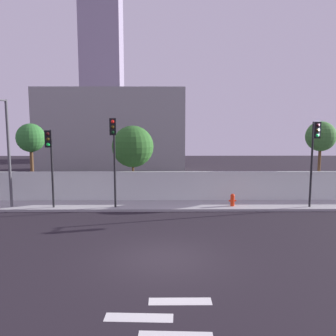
{
  "coord_description": "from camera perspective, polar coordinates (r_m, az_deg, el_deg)",
  "views": [
    {
      "loc": [
        0.08,
        -13.03,
        5.12
      ],
      "look_at": [
        0.24,
        6.5,
        2.57
      ],
      "focal_mm": 38.88,
      "sensor_mm": 36.0,
      "label": 1
    }
  ],
  "objects": [
    {
      "name": "fire_hydrant",
      "position": [
        21.68,
        10.08,
        -4.86
      ],
      "size": [
        0.44,
        0.26,
        0.73
      ],
      "color": "red",
      "rests_on": "sidewalk"
    },
    {
      "name": "street_lamp_curbside",
      "position": [
        22.4,
        -24.11,
        3.5
      ],
      "size": [
        0.62,
        1.99,
        6.14
      ],
      "color": "#4C4C51",
      "rests_on": "sidewalk"
    },
    {
      "name": "perimeter_wall",
      "position": [
        22.88,
        -0.67,
        -2.8
      ],
      "size": [
        36.0,
        0.18,
        1.8
      ],
      "primitive_type": "cube",
      "color": "silver",
      "rests_on": "sidewalk"
    },
    {
      "name": "crosswalk_marking",
      "position": [
        9.92,
        -0.95,
        -23.6
      ],
      "size": [
        2.93,
        3.01,
        0.01
      ],
      "color": "silver",
      "rests_on": "ground"
    },
    {
      "name": "traffic_light_left",
      "position": [
        20.19,
        -8.52,
        3.75
      ],
      "size": [
        0.36,
        1.45,
        5.1
      ],
      "color": "black",
      "rests_on": "sidewalk"
    },
    {
      "name": "low_building_distant",
      "position": [
        36.9,
        -8.69,
        5.76
      ],
      "size": [
        14.21,
        6.0,
        8.18
      ],
      "primitive_type": "cube",
      "color": "gray",
      "rests_on": "ground"
    },
    {
      "name": "sidewalk",
      "position": [
        21.82,
        -0.68,
        -5.92
      ],
      "size": [
        36.0,
        2.4,
        0.15
      ],
      "primitive_type": "cube",
      "color": "#A1A1A1",
      "rests_on": "ground"
    },
    {
      "name": "roadside_tree_leftmost",
      "position": [
        25.11,
        -20.73,
        4.32
      ],
      "size": [
        1.85,
        1.85,
        4.94
      ],
      "color": "brown",
      "rests_on": "ground"
    },
    {
      "name": "traffic_light_center",
      "position": [
        20.9,
        -18.03,
        2.42
      ],
      "size": [
        0.5,
        1.55,
        4.46
      ],
      "color": "black",
      "rests_on": "sidewalk"
    },
    {
      "name": "roadside_tree_midright",
      "position": [
        25.64,
        22.82,
        4.52
      ],
      "size": [
        1.94,
        1.94,
        5.08
      ],
      "color": "brown",
      "rests_on": "ground"
    },
    {
      "name": "roadside_tree_midleft",
      "position": [
        23.69,
        -5.55,
        3.36
      ],
      "size": [
        2.7,
        2.7,
        4.8
      ],
      "color": "brown",
      "rests_on": "ground"
    },
    {
      "name": "ground_plane",
      "position": [
        14.0,
        -0.79,
        -14.01
      ],
      "size": [
        80.0,
        80.0,
        0.0
      ],
      "primitive_type": "plane",
      "color": "black"
    },
    {
      "name": "traffic_light_right",
      "position": [
        21.82,
        21.99,
        3.19
      ],
      "size": [
        0.38,
        1.11,
        4.91
      ],
      "color": "black",
      "rests_on": "sidewalk"
    },
    {
      "name": "tower_on_skyline",
      "position": [
        49.57,
        -10.23,
        14.4
      ],
      "size": [
        5.04,
        5.0,
        22.44
      ],
      "primitive_type": "cube",
      "color": "gray",
      "rests_on": "ground"
    }
  ]
}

